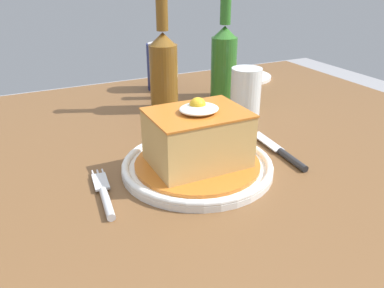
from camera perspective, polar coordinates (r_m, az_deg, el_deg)
dining_table at (r=0.80m, az=-1.26°, el=-6.52°), size 1.24×0.95×0.72m
main_plate at (r=0.65m, az=0.77°, el=-3.14°), size 0.25×0.25×0.02m
sandwich_meal at (r=0.63m, az=0.80°, el=0.54°), size 0.21×0.21×0.12m
fork at (r=0.59m, az=-12.55°, el=-7.36°), size 0.03×0.14×0.01m
knife at (r=0.71m, az=13.27°, el=-1.43°), size 0.03×0.17×0.01m
soda_can at (r=1.07m, az=-4.75°, el=11.12°), size 0.07×0.07×0.12m
beer_bottle_green at (r=1.00m, az=4.66°, el=12.32°), size 0.06×0.06×0.27m
beer_bottle_amber at (r=0.90m, az=-4.15°, el=11.03°), size 0.06×0.06×0.27m
drinking_glass at (r=0.90m, az=7.78°, el=7.14°), size 0.07×0.07×0.10m
side_plate_fries at (r=1.20m, az=7.28°, el=9.74°), size 0.17×0.17×0.02m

